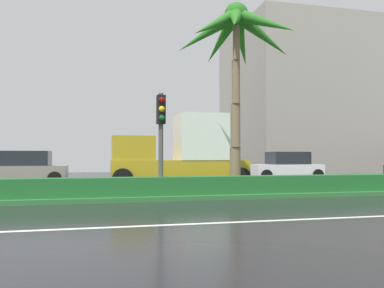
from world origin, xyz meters
TOP-DOWN VIEW (x-y plane):
  - ground_plane at (0.00, 9.00)m, footprint 90.00×42.00m
  - near_lane_divider_stripe at (0.00, 2.00)m, footprint 81.00×0.14m
  - median_strip at (0.00, 8.00)m, footprint 85.50×4.00m
  - median_hedge at (0.00, 6.60)m, footprint 76.50×0.70m
  - palm_tree_centre_left at (5.62, 7.52)m, footprint 4.63×4.70m
  - traffic_signal_median_right at (2.67, 6.66)m, footprint 0.28×0.43m
  - car_in_traffic_second at (-3.21, 15.10)m, footprint 4.30×2.02m
  - box_truck_lead at (4.38, 11.94)m, footprint 6.40×2.64m
  - car_in_traffic_third at (11.63, 15.28)m, footprint 4.30×2.02m
  - building_far_right at (20.32, 27.31)m, footprint 14.61×12.22m

SIDE VIEW (x-z plane):
  - ground_plane at x=0.00m, z-range -0.10..0.00m
  - near_lane_divider_stripe at x=0.00m, z-range 0.00..0.01m
  - median_strip at x=0.00m, z-range 0.00..0.15m
  - median_hedge at x=0.00m, z-range 0.15..0.75m
  - car_in_traffic_second at x=-3.21m, z-range -0.03..1.69m
  - car_in_traffic_third at x=11.63m, z-range -0.03..1.69m
  - box_truck_lead at x=4.38m, z-range -0.18..3.28m
  - traffic_signal_median_right at x=2.67m, z-range 0.79..4.19m
  - palm_tree_centre_left at x=5.62m, z-range 2.32..9.42m
  - building_far_right at x=20.32m, z-range 0.00..13.70m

